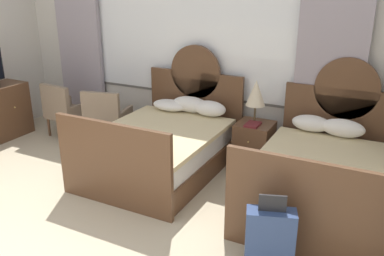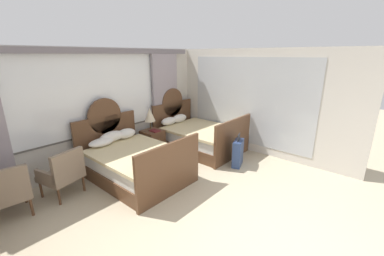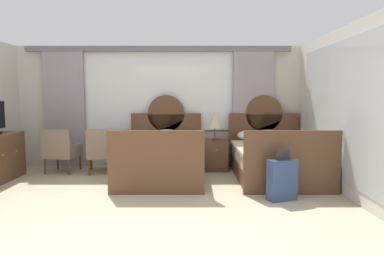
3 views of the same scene
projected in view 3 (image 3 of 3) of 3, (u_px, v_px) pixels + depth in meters
wall_back_window at (161, 103)px, 7.33m from camera, size 6.34×0.22×2.70m
wall_right_mirror at (355, 112)px, 4.90m from camera, size 0.08×4.93×2.70m
bed_near_window at (164, 159)px, 6.31m from camera, size 1.56×2.16×1.61m
bed_near_mirror at (276, 159)px, 6.29m from camera, size 1.56×2.16×1.61m
nightstand_between_beds at (217, 155)px, 6.96m from camera, size 0.49×0.51×0.66m
table_lamp_on_nightstand at (216, 120)px, 6.92m from camera, size 0.27×0.27×0.60m
book_on_nightstand at (218, 140)px, 6.83m from camera, size 0.18×0.26×0.03m
armchair_by_window_left at (104, 150)px, 6.69m from camera, size 0.74×0.74×0.92m
armchair_by_window_centre at (62, 150)px, 6.69m from camera, size 0.67×0.67×0.92m
suitcase_on_floor at (284, 180)px, 4.92m from camera, size 0.48×0.32×0.78m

